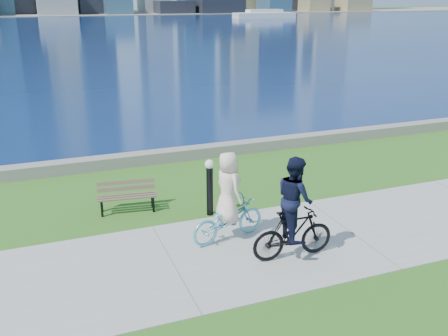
% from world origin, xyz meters
% --- Properties ---
extents(ground, '(320.00, 320.00, 0.00)m').
position_xyz_m(ground, '(0.00, 0.00, 0.00)').
color(ground, '#275917').
rests_on(ground, ground).
extents(concrete_path, '(80.00, 3.50, 0.02)m').
position_xyz_m(concrete_path, '(0.00, 0.00, 0.01)').
color(concrete_path, '#969692').
rests_on(concrete_path, ground).
extents(seawall, '(90.00, 0.50, 0.35)m').
position_xyz_m(seawall, '(0.00, 6.20, 0.17)').
color(seawall, slate).
rests_on(seawall, ground).
extents(bay_water, '(320.00, 131.00, 0.01)m').
position_xyz_m(bay_water, '(0.00, 72.00, 0.00)').
color(bay_water, '#0C204E').
rests_on(bay_water, ground).
extents(far_shore, '(320.00, 30.00, 0.12)m').
position_xyz_m(far_shore, '(0.00, 130.00, 0.06)').
color(far_shore, slate).
rests_on(far_shore, ground).
extents(ferry_far, '(13.16, 3.76, 1.79)m').
position_xyz_m(ferry_far, '(41.26, 91.48, 0.74)').
color(ferry_far, silver).
rests_on(ferry_far, ground).
extents(park_bench, '(1.42, 0.65, 0.71)m').
position_xyz_m(park_bench, '(-4.34, 2.87, 0.43)').
color(park_bench, black).
rests_on(park_bench, ground).
extents(bollard_lamp, '(0.22, 0.22, 1.37)m').
position_xyz_m(bollard_lamp, '(-2.56, 1.94, 0.79)').
color(bollard_lamp, black).
rests_on(bollard_lamp, ground).
extents(cyclist_woman, '(0.97, 1.81, 1.93)m').
position_xyz_m(cyclist_woman, '(-2.63, 0.59, 0.74)').
color(cyclist_woman, '#58B7D6').
rests_on(cyclist_woman, ground).
extents(cyclist_man, '(0.65, 1.70, 2.09)m').
position_xyz_m(cyclist_man, '(-1.73, -0.58, 0.90)').
color(cyclist_man, black).
rests_on(cyclist_man, ground).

